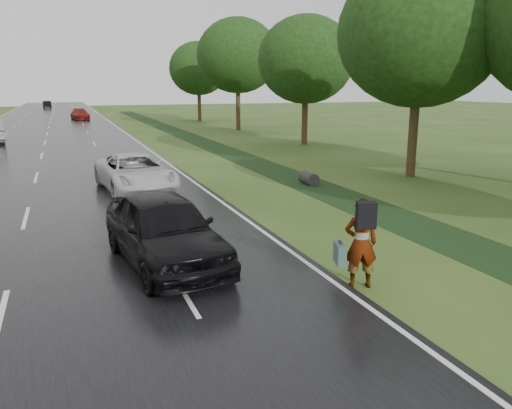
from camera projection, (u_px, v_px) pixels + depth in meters
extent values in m
plane|color=#2D4418|center=(0.00, 323.00, 9.29)|extent=(220.00, 220.00, 0.00)
cube|color=black|center=(49.00, 129.00, 50.15)|extent=(14.00, 180.00, 0.04)
cube|color=silver|center=(118.00, 127.00, 52.50)|extent=(0.12, 180.00, 0.01)
cube|color=silver|center=(49.00, 129.00, 50.15)|extent=(0.12, 180.00, 0.01)
cube|color=black|center=(237.00, 156.00, 31.46)|extent=(2.20, 120.00, 0.01)
cylinder|color=#2D2D2D|center=(309.00, 179.00, 22.32)|extent=(0.56, 1.00, 0.56)
cylinder|color=#362516|center=(413.00, 137.00, 23.85)|extent=(0.44, 0.44, 3.84)
ellipsoid|color=black|center=(420.00, 32.00, 22.74)|extent=(7.60, 7.60, 6.84)
cylinder|color=#362516|center=(305.00, 121.00, 37.02)|extent=(0.44, 0.44, 3.52)
ellipsoid|color=black|center=(306.00, 60.00, 36.00)|extent=(7.00, 7.00, 6.30)
cylinder|color=#362516|center=(238.00, 109.00, 49.52)|extent=(0.44, 0.44, 4.16)
ellipsoid|color=black|center=(238.00, 56.00, 48.34)|extent=(8.00, 8.00, 7.20)
cylinder|color=#362516|center=(199.00, 106.00, 62.18)|extent=(0.44, 0.44, 3.68)
ellipsoid|color=black|center=(198.00, 68.00, 61.13)|extent=(7.20, 7.20, 6.48)
imported|color=#A5998C|center=(361.00, 243.00, 10.74)|extent=(0.84, 0.68, 1.99)
cube|color=black|center=(366.00, 215.00, 10.30)|extent=(0.45, 0.35, 0.56)
cube|color=#3A5354|center=(340.00, 254.00, 10.89)|extent=(0.35, 0.59, 0.45)
cube|color=black|center=(340.00, 242.00, 10.83)|extent=(0.11, 0.19, 0.04)
imported|color=silver|center=(135.00, 173.00, 20.56)|extent=(3.10, 5.73, 1.53)
imported|color=black|center=(164.00, 229.00, 12.11)|extent=(2.70, 5.35, 1.75)
imported|color=maroon|center=(80.00, 114.00, 64.28)|extent=(2.44, 5.01, 1.40)
imported|color=black|center=(47.00, 105.00, 96.69)|extent=(1.68, 4.36, 1.42)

